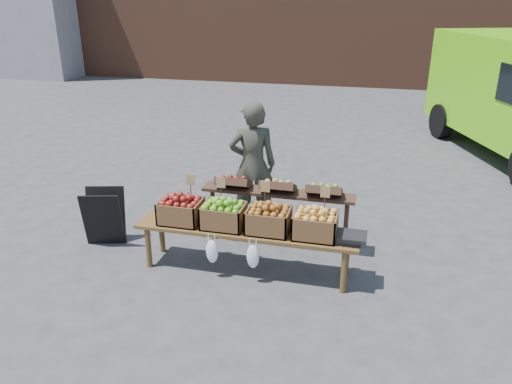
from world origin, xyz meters
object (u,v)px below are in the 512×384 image
(back_table, at_px, (278,211))
(crate_russet_pears, at_px, (224,216))
(weighing_scale, at_px, (352,237))
(chalkboard_sign, at_px, (104,217))
(display_bench, at_px, (246,250))
(vendor, at_px, (253,165))
(crate_golden_apples, at_px, (181,211))
(crate_green_apples, at_px, (315,226))
(crate_red_apples, at_px, (268,221))

(back_table, height_order, crate_russet_pears, back_table)
(weighing_scale, bearing_deg, chalkboard_sign, 175.96)
(back_table, bearing_deg, display_bench, -108.32)
(vendor, height_order, crate_golden_apples, vendor)
(chalkboard_sign, xyz_separation_m, crate_golden_apples, (1.21, -0.23, 0.32))
(crate_golden_apples, distance_m, crate_russet_pears, 0.55)
(vendor, distance_m, crate_golden_apples, 1.44)
(vendor, xyz_separation_m, crate_green_apples, (1.07, -1.31, -0.21))
(back_table, height_order, crate_red_apples, back_table)
(crate_green_apples, distance_m, weighing_scale, 0.44)
(crate_red_apples, relative_size, crate_green_apples, 1.00)
(back_table, xyz_separation_m, crate_red_apples, (0.04, -0.72, 0.19))
(chalkboard_sign, distance_m, crate_red_apples, 2.35)
(crate_green_apples, height_order, weighing_scale, crate_green_apples)
(chalkboard_sign, relative_size, crate_green_apples, 1.57)
(display_bench, distance_m, weighing_scale, 1.29)
(crate_russet_pears, height_order, weighing_scale, crate_russet_pears)
(display_bench, xyz_separation_m, crate_red_apples, (0.28, 0.00, 0.42))
(back_table, xyz_separation_m, crate_golden_apples, (-1.06, -0.72, 0.19))
(vendor, relative_size, crate_golden_apples, 3.68)
(crate_golden_apples, height_order, crate_russet_pears, same)
(vendor, height_order, crate_red_apples, vendor)
(crate_golden_apples, bearing_deg, display_bench, 0.00)
(chalkboard_sign, relative_size, weighing_scale, 2.31)
(chalkboard_sign, xyz_separation_m, weighing_scale, (3.29, -0.23, 0.22))
(weighing_scale, bearing_deg, crate_russet_pears, 180.00)
(crate_green_apples, bearing_deg, crate_russet_pears, 180.00)
(vendor, relative_size, crate_green_apples, 3.68)
(crate_red_apples, xyz_separation_m, crate_green_apples, (0.55, 0.00, 0.00))
(crate_russet_pears, bearing_deg, chalkboard_sign, 172.51)
(display_bench, height_order, crate_red_apples, crate_red_apples)
(back_table, height_order, weighing_scale, back_table)
(back_table, bearing_deg, chalkboard_sign, -167.91)
(vendor, bearing_deg, crate_russet_pears, 71.67)
(crate_golden_apples, xyz_separation_m, crate_green_apples, (1.65, 0.00, 0.00))
(chalkboard_sign, bearing_deg, crate_golden_apples, -25.89)
(crate_russet_pears, bearing_deg, crate_golden_apples, 180.00)
(back_table, bearing_deg, weighing_scale, -35.44)
(crate_golden_apples, distance_m, weighing_scale, 2.08)
(chalkboard_sign, xyz_separation_m, back_table, (2.28, 0.49, 0.13))
(crate_golden_apples, height_order, crate_green_apples, same)
(crate_golden_apples, relative_size, crate_red_apples, 1.00)
(display_bench, height_order, crate_golden_apples, crate_golden_apples)
(vendor, relative_size, chalkboard_sign, 2.34)
(vendor, bearing_deg, crate_golden_apples, 49.01)
(vendor, xyz_separation_m, crate_russet_pears, (-0.03, -1.31, -0.21))
(chalkboard_sign, xyz_separation_m, crate_red_apples, (2.31, -0.23, 0.32))
(crate_golden_apples, bearing_deg, crate_red_apples, 0.00)
(vendor, bearing_deg, weighing_scale, 121.71)
(vendor, bearing_deg, chalkboard_sign, 13.76)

